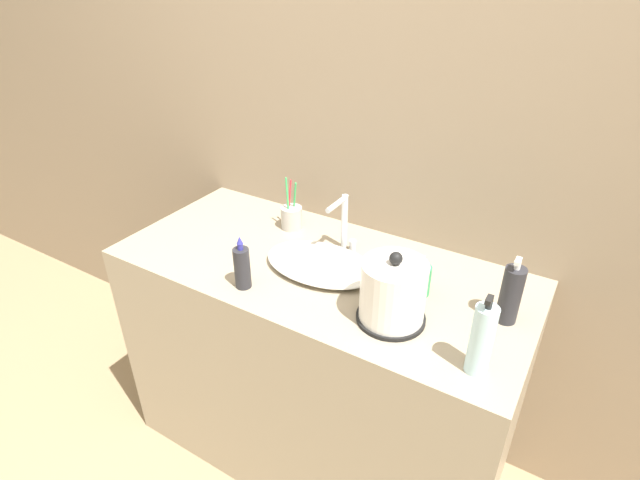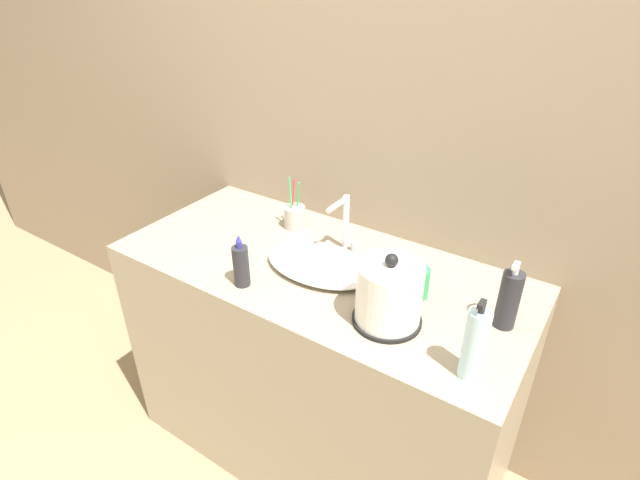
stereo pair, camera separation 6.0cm
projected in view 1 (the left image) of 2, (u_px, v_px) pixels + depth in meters
wall_back at (370, 123)px, 1.72m from camera, size 6.00×0.04×2.60m
vanity_counter at (319, 365)px, 1.90m from camera, size 1.40×0.64×0.90m
sink_basin at (320, 263)px, 1.64m from camera, size 0.39×0.25×0.04m
faucet at (344, 222)px, 1.70m from camera, size 0.06×0.13×0.20m
electric_kettle at (393, 294)px, 1.38m from camera, size 0.20×0.20×0.22m
toothbrush_cup at (292, 217)px, 1.87m from camera, size 0.08×0.08×0.21m
lotion_bottle at (511, 294)px, 1.38m from camera, size 0.06×0.06×0.21m
shampoo_bottle at (242, 267)px, 1.53m from camera, size 0.05×0.05×0.18m
mouthwash_bottle at (481, 340)px, 1.20m from camera, size 0.06×0.06×0.23m
hand_cream_bottle at (419, 279)px, 1.51m from camera, size 0.07×0.07×0.13m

